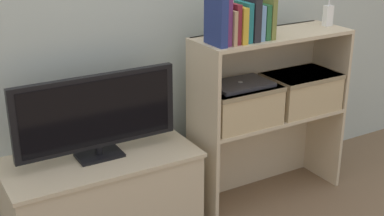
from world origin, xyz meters
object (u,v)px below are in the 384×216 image
Objects in this scene: book_navy at (216,19)px; book_forest at (262,21)px; book_plum at (223,19)px; tv_stand at (102,197)px; book_olive at (267,15)px; book_tan at (227,27)px; laptop at (240,84)px; book_charcoal at (250,19)px; book_mustard at (238,24)px; tv at (97,114)px; storage_basket_left at (240,103)px; book_skyblue at (257,22)px; book_teal at (243,22)px; storage_basket_right at (301,90)px; baby_monitor at (328,16)px; book_maroon at (232,23)px.

book_navy is 0.28m from book_forest.
book_plum is 0.24m from book_forest.
tv_stand is 1.24m from book_olive.
book_olive reaches higher than book_tan.
tv_stand is 2.95× the size of laptop.
book_plum is at bearing 180.00° from book_charcoal.
book_navy is 0.81× the size of laptop.
book_olive is at bearing 0.00° from book_plum.
book_mustard reaches higher than book_tan.
book_plum is 1.41× the size of book_mustard.
tv is 0.78m from storage_basket_left.
book_charcoal reaches higher than book_tan.
book_olive is (0.31, 0.00, -0.01)m from book_navy.
book_plum is at bearing 180.00° from book_skyblue.
book_teal is 1.12× the size of book_skyblue.
book_skyblue is 0.44× the size of storage_basket_right.
book_teal is at bearing 0.00° from book_tan.
book_navy is at bearing -168.59° from storage_basket_left.
book_forest is at bearing -174.12° from baby_monitor.
book_olive is at bearing -0.00° from book_forest.
book_maroon is 0.11m from book_charcoal.
book_navy is at bearing -180.00° from book_teal.
storage_basket_left is at bearing 118.71° from book_charcoal.
book_forest is at bearing -173.63° from storage_basket_right.
book_forest is 0.35m from laptop.
storage_basket_left is (0.77, -0.08, -0.06)m from tv.
book_skyblue reaches higher than storage_basket_right.
tv_stand is 0.87m from storage_basket_left.
book_maroon is 1.12× the size of book_skyblue.
book_mustard is 0.91× the size of book_teal.
book_tan is at bearing -180.00° from book_forest.
book_charcoal is (0.16, -0.00, -0.02)m from book_plum.
book_charcoal reaches higher than tv.
book_plum is at bearing 180.00° from book_tan.
laptop is at bearing 60.34° from book_teal.
book_plum is (0.04, 0.00, -0.00)m from book_navy.
book_charcoal is (0.08, -0.00, 0.02)m from book_mustard.
storage_basket_right is (0.48, 0.04, -0.44)m from book_mustard.
book_skyblue reaches higher than tv.
tv_stand is 5.26× the size of book_mustard.
book_teal is 0.49× the size of storage_basket_left.
book_olive reaches higher than tv_stand.
book_tan is 0.03m from book_maroon.
book_plum is 1.75× the size of baby_monitor.
book_olive is 0.73× the size of laptop.
book_plum is 0.63× the size of storage_basket_left.
book_navy is 0.31m from book_olive.
book_navy is 0.64× the size of storage_basket_left.
book_teal is (0.04, 0.00, 0.01)m from book_mustard.
book_maroon reaches higher than storage_basket_right.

